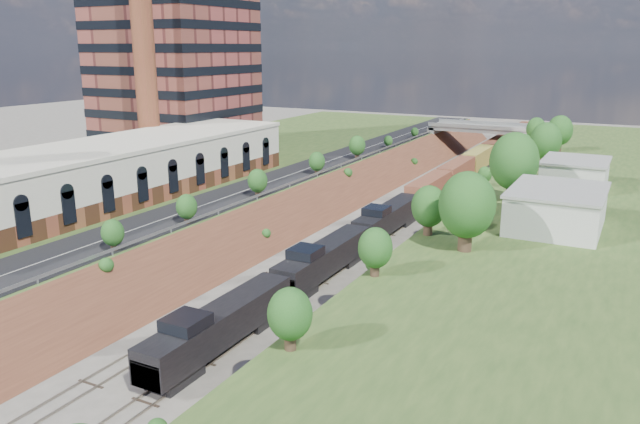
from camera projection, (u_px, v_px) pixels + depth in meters
platform_left at (185, 184)px, 98.96m from camera, size 44.00×180.00×5.00m
embankment_left at (307, 216)px, 89.76m from camera, size 10.00×180.00×10.00m
embankment_right at (457, 237)px, 79.91m from camera, size 10.00×180.00×10.00m
rail_left_track at (360, 223)px, 85.97m from camera, size 1.58×180.00×0.18m
rail_right_track at (395, 228)px, 83.65m from camera, size 1.58×180.00×0.18m
road at (279, 179)px, 90.47m from camera, size 8.00×180.00×0.10m
guardrail at (303, 178)px, 88.34m from camera, size 0.10×171.00×0.70m
commercial_building at (99, 174)px, 76.34m from camera, size 14.30×62.30×7.00m
smokestack at (143, 37)px, 91.09m from camera, size 3.20×3.20×40.00m
overpass at (486, 135)px, 136.67m from camera, size 24.50×8.30×7.40m
white_building_near at (556, 210)px, 65.66m from camera, size 9.00×12.00×4.00m
white_building_far at (575, 174)px, 84.78m from camera, size 8.00×10.00×3.60m
tree_right_large at (467, 206)px, 57.68m from camera, size 5.25×5.25×7.61m
tree_left_crest at (76, 244)px, 54.05m from camera, size 2.45×2.45×3.55m
freight_train at (455, 173)px, 107.31m from camera, size 2.86×146.23×4.55m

